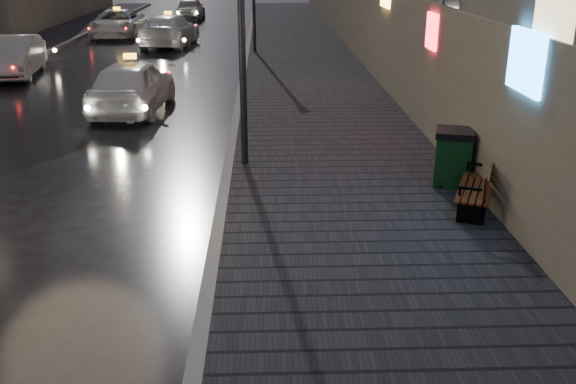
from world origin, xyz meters
name	(u,v)px	position (x,y,z in m)	size (l,w,h in m)	color
ground	(80,330)	(0.00, 0.00, 0.00)	(120.00, 120.00, 0.00)	black
sidewalk	(302,56)	(3.90, 21.00, 0.07)	(4.60, 58.00, 0.15)	black
curb	(246,56)	(1.50, 21.00, 0.07)	(0.20, 58.00, 0.15)	slate
sidewalk_far	(5,58)	(-8.70, 21.00, 0.07)	(2.40, 58.00, 0.15)	black
curb_far	(36,57)	(-7.40, 21.00, 0.07)	(0.20, 58.00, 0.15)	slate
bench	(480,187)	(5.91, 3.29, 0.56)	(1.11, 1.68, 0.81)	black
trash_bin	(453,157)	(5.80, 4.57, 0.69)	(0.87, 0.87, 1.07)	black
taxi_near	(132,85)	(-1.46, 11.36, 0.75)	(1.77, 4.40, 1.50)	silver
car_left_mid	(14,57)	(-6.80, 17.01, 0.71)	(1.51, 4.34, 1.43)	gray
taxi_mid	(169,30)	(-2.27, 24.83, 0.74)	(2.08, 5.11, 1.48)	white
taxi_far	(118,23)	(-5.50, 28.63, 0.69)	(2.31, 5.00, 1.39)	silver
car_far	(191,9)	(-2.60, 37.57, 0.71)	(1.68, 4.17, 1.42)	gray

